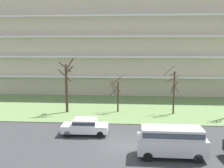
# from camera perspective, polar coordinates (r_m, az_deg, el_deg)

# --- Properties ---
(ground) EXTENTS (160.00, 160.00, 0.00)m
(ground) POSITION_cam_1_polar(r_m,az_deg,el_deg) (22.41, 2.58, -13.73)
(ground) COLOR #38383A
(grass_lawn_strip) EXTENTS (80.00, 16.00, 0.08)m
(grass_lawn_strip) POSITION_cam_1_polar(r_m,az_deg,el_deg) (35.76, 3.20, -5.21)
(grass_lawn_strip) COLOR #66844C
(grass_lawn_strip) RESTS_ON ground
(apartment_building) EXTENTS (47.93, 12.65, 16.92)m
(apartment_building) POSITION_cam_1_polar(r_m,az_deg,el_deg) (48.61, 3.57, 8.40)
(apartment_building) COLOR beige
(apartment_building) RESTS_ON ground
(tree_far_left) EXTENTS (1.77, 1.88, 7.03)m
(tree_far_left) POSITION_cam_1_polar(r_m,az_deg,el_deg) (32.72, -10.19, -0.20)
(tree_far_left) COLOR #423023
(tree_far_left) RESTS_ON ground
(tree_left) EXTENTS (1.49, 2.13, 4.55)m
(tree_left) POSITION_cam_1_polar(r_m,az_deg,el_deg) (32.66, 1.14, -2.27)
(tree_left) COLOR #423023
(tree_left) RESTS_ON ground
(tree_center) EXTENTS (2.15, 2.00, 6.04)m
(tree_center) POSITION_cam_1_polar(r_m,az_deg,el_deg) (32.43, 13.72, -1.33)
(tree_center) COLOR #423023
(tree_center) RESTS_ON ground
(sedan_white_near_left) EXTENTS (4.44, 1.89, 1.57)m
(sedan_white_near_left) POSITION_cam_1_polar(r_m,az_deg,el_deg) (24.83, -6.11, -9.40)
(sedan_white_near_left) COLOR white
(sedan_white_near_left) RESTS_ON ground
(van_silver_center_left) EXTENTS (5.23, 2.08, 2.36)m
(van_silver_center_left) POSITION_cam_1_polar(r_m,az_deg,el_deg) (20.29, 13.28, -12.15)
(van_silver_center_left) COLOR #B7BABF
(van_silver_center_left) RESTS_ON ground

